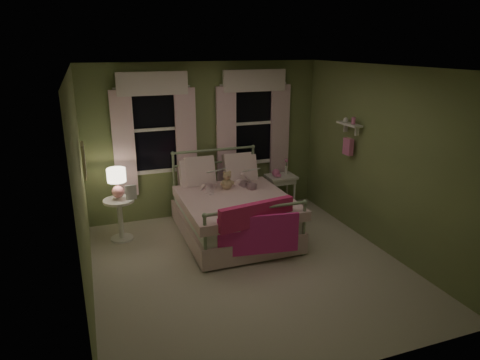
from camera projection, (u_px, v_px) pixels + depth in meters
name	position (u px, v px, depth m)	size (l,w,h in m)	color
room_shell	(250.00, 174.00, 5.37)	(4.20, 4.20, 4.20)	beige
bed	(232.00, 211.00, 6.63)	(1.58, 2.03, 1.18)	white
pink_throw	(257.00, 223.00, 5.64)	(1.10, 0.31, 0.71)	#E12C6D
child_left	(207.00, 171.00, 6.75)	(0.28, 0.18, 0.76)	#F7D1DD
child_right	(240.00, 167.00, 6.92)	(0.37, 0.29, 0.77)	#F7D1DD
book_left	(211.00, 175.00, 6.52)	(0.20, 0.27, 0.03)	beige
book_right	(246.00, 174.00, 6.71)	(0.20, 0.27, 0.02)	beige
teddy_bear	(227.00, 182.00, 6.74)	(0.23, 0.19, 0.31)	tan
nightstand_left	(120.00, 214.00, 6.44)	(0.46, 0.46, 0.65)	white
table_lamp	(117.00, 180.00, 6.28)	(0.27, 0.27, 0.45)	pink
book_nightstand	(126.00, 200.00, 6.33)	(0.16, 0.22, 0.02)	beige
nightstand_right	(281.00, 181.00, 7.56)	(0.50, 0.40, 0.64)	white
pink_toy	(276.00, 173.00, 7.48)	(0.14, 0.19, 0.14)	pink
bud_vase	(286.00, 167.00, 7.58)	(0.06, 0.06, 0.28)	white
window_left	(155.00, 125.00, 6.82)	(1.34, 0.13, 1.96)	black
window_right	(254.00, 119.00, 7.37)	(1.34, 0.13, 1.96)	black
wall_shelf	(349.00, 136.00, 6.55)	(0.15, 0.50, 0.60)	white
framed_picture	(84.00, 161.00, 5.22)	(0.03, 0.32, 0.42)	beige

